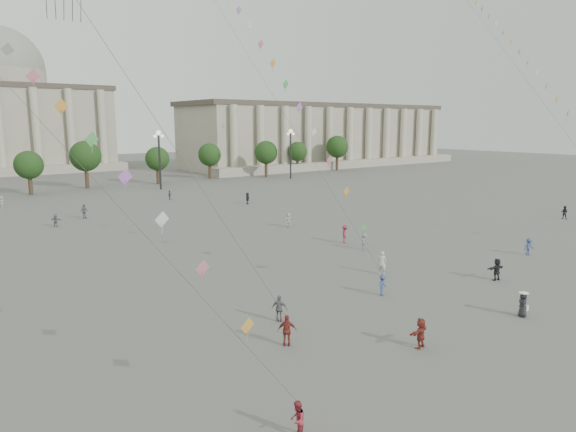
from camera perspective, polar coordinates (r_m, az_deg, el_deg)
ground at (r=31.70m, az=13.71°, el=-12.31°), size 360.00×360.00×0.00m
hall_east at (r=148.90m, az=3.85°, el=8.94°), size 84.00×26.22×17.20m
hall_central at (r=149.12m, az=-28.98°, el=9.93°), size 48.30×34.30×35.50m
tree_row at (r=99.04m, az=-23.97°, el=5.62°), size 137.12×5.12×8.00m
lamp_post_mid_east at (r=96.07m, az=-14.13°, el=7.25°), size 2.00×0.90×10.65m
lamp_post_far_east at (r=111.42m, az=0.29°, el=7.94°), size 2.00×0.90×10.65m
person_crowd_0 at (r=83.04m, az=-13.02°, el=2.28°), size 0.91×0.87×1.51m
person_crowd_3 at (r=43.00m, az=22.18°, el=-5.51°), size 1.68×0.83×1.73m
person_crowd_4 at (r=84.21m, az=-29.20°, el=1.37°), size 1.23×1.54×1.64m
person_crowd_6 at (r=49.70m, az=8.44°, el=-2.83°), size 1.06×0.61×1.63m
person_crowd_7 at (r=59.81m, az=0.05°, el=-0.43°), size 1.60×0.58×1.70m
person_crowd_8 at (r=52.22m, az=6.34°, el=-2.00°), size 1.28×1.37×1.85m
person_crowd_9 at (r=77.04m, az=-4.52°, el=1.98°), size 1.41×1.57×1.74m
person_crowd_12 at (r=66.01m, az=-24.41°, el=-0.43°), size 1.24×1.36×1.51m
person_crowd_13 at (r=42.02m, az=10.40°, el=-5.13°), size 0.75×0.83×1.92m
person_crowd_14 at (r=52.12m, az=25.19°, el=-3.11°), size 1.17×0.88×1.60m
person_crowd_15 at (r=73.73m, az=28.35°, el=0.36°), size 0.83×0.96×1.67m
person_crowd_16 at (r=70.24m, az=-21.72°, el=0.48°), size 1.14×0.84×1.79m
tourist_0 at (r=28.63m, az=-0.11°, el=-12.60°), size 1.09×0.97×1.77m
tourist_2 at (r=29.32m, az=14.51°, el=-12.48°), size 1.62×0.73×1.68m
tourist_3 at (r=31.87m, az=-0.95°, el=-10.25°), size 0.92×1.03×1.68m
kite_flyer_0 at (r=21.32m, az=1.03°, el=-21.67°), size 0.92×0.91×1.50m
kite_flyer_1 at (r=37.06m, az=10.48°, el=-7.56°), size 1.13×0.90×1.52m
hat_person at (r=35.82m, az=24.66°, el=-8.84°), size 0.93×0.90×1.69m
kite_train_east at (r=76.57m, az=23.16°, el=17.35°), size 26.02×42.33×63.55m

